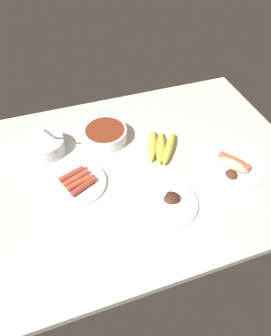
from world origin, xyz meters
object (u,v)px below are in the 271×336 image
object	(u,v)px
plate_sausages	(78,182)
bowl_chili	(105,134)
banana_bunch	(160,147)
bowl_coleslaw	(46,145)
plate_hotdog_assembled	(233,166)
plate_grilled_meat	(167,202)

from	to	relation	value
plate_sausages	bowl_chili	bearing A→B (deg)	51.89
banana_bunch	bowl_coleslaw	xyz separation A→B (cm)	(-42.55, 13.67, 1.44)
banana_bunch	plate_hotdog_assembled	world-z (taller)	plate_hotdog_assembled
banana_bunch	bowl_chili	xyz separation A→B (cm)	(-18.88, 12.88, 1.17)
plate_hotdog_assembled	plate_grilled_meat	size ratio (longest dim) A/B	1.06
plate_sausages	plate_hotdog_assembled	xyz separation A→B (cm)	(56.03, -11.10, 0.77)
bowl_coleslaw	plate_grilled_meat	bearing A→B (deg)	-47.19
bowl_chili	plate_grilled_meat	bearing A→B (deg)	-72.62
plate_hotdog_assembled	bowl_chili	size ratio (longest dim) A/B	1.30
plate_grilled_meat	bowl_chili	size ratio (longest dim) A/B	1.22
plate_grilled_meat	bowl_chili	world-z (taller)	bowl_chili
banana_bunch	bowl_coleslaw	world-z (taller)	bowl_coleslaw
plate_hotdog_assembled	bowl_coleslaw	world-z (taller)	bowl_coleslaw
plate_grilled_meat	bowl_chili	bearing A→B (deg)	107.38
plate_sausages	bowl_coleslaw	bearing A→B (deg)	112.04
plate_grilled_meat	bowl_coleslaw	size ratio (longest dim) A/B	1.36
plate_sausages	banana_bunch	bearing A→B (deg)	11.14
plate_hotdog_assembled	plate_grilled_meat	distance (cm)	29.69
banana_bunch	bowl_coleslaw	size ratio (longest dim) A/B	1.30
bowl_coleslaw	plate_sausages	bearing A→B (deg)	-67.96
plate_grilled_meat	bowl_coleslaw	world-z (taller)	bowl_coleslaw
plate_sausages	plate_hotdog_assembled	distance (cm)	57.12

